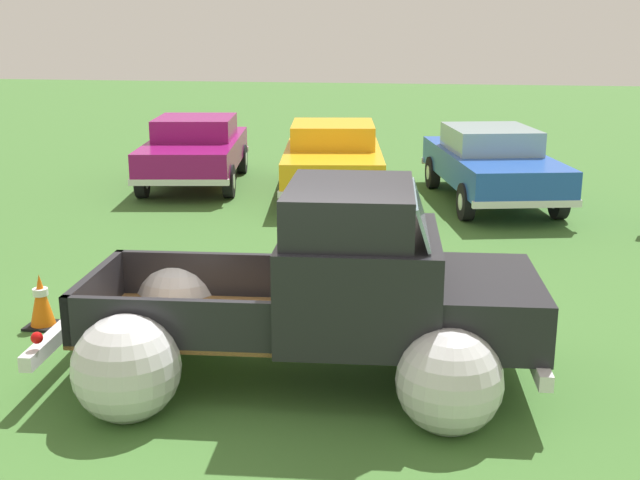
{
  "coord_description": "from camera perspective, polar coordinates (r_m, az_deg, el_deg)",
  "views": [
    {
      "loc": [
        1.4,
        -7.04,
        3.34
      ],
      "look_at": [
        0.0,
        1.7,
        0.92
      ],
      "focal_mm": 44.46,
      "sensor_mm": 36.0,
      "label": 1
    }
  ],
  "objects": [
    {
      "name": "show_car_0",
      "position": [
        17.25,
        -8.97,
        6.56
      ],
      "size": [
        2.55,
        4.49,
        1.43
      ],
      "rotation": [
        0.0,
        0.0,
        -1.41
      ],
      "color": "black",
      "rests_on": "ground"
    },
    {
      "name": "lane_cone_0",
      "position": [
        9.54,
        -19.43,
        -4.16
      ],
      "size": [
        0.36,
        0.36,
        0.63
      ],
      "color": "black",
      "rests_on": "ground"
    },
    {
      "name": "ground_plane",
      "position": [
        7.92,
        -1.97,
        -9.7
      ],
      "size": [
        80.0,
        80.0,
        0.0
      ],
      "primitive_type": "plane",
      "color": "#3D6B2D"
    },
    {
      "name": "show_car_1",
      "position": [
        16.01,
        0.92,
        6.08
      ],
      "size": [
        2.52,
        4.61,
        1.43
      ],
      "rotation": [
        0.0,
        0.0,
        -1.43
      ],
      "color": "black",
      "rests_on": "ground"
    },
    {
      "name": "show_car_2",
      "position": [
        15.67,
        12.21,
        5.53
      ],
      "size": [
        2.81,
        4.81,
        1.43
      ],
      "rotation": [
        0.0,
        0.0,
        -1.35
      ],
      "color": "black",
      "rests_on": "ground"
    },
    {
      "name": "vintage_pickup_truck",
      "position": [
        7.6,
        0.9,
        -4.63
      ],
      "size": [
        4.74,
        3.02,
        1.96
      ],
      "rotation": [
        0.0,
        0.0,
        0.07
      ],
      "color": "black",
      "rests_on": "ground"
    }
  ]
}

